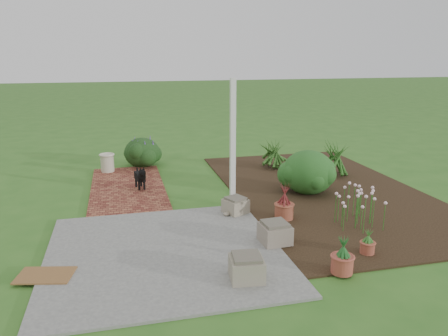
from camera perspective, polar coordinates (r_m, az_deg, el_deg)
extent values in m
plane|color=#306520|center=(8.59, -0.67, -5.26)|extent=(80.00, 80.00, 0.00)
cube|color=#62625F|center=(6.80, -7.73, -10.85)|extent=(3.50, 3.50, 0.04)
cube|color=maroon|center=(10.05, -12.46, -2.49)|extent=(1.60, 3.50, 0.04)
cube|color=black|center=(9.86, 12.98, -2.89)|extent=(4.00, 7.00, 0.03)
cube|color=white|center=(8.41, 1.15, 3.16)|extent=(0.10, 0.10, 2.50)
cube|color=#77725C|center=(5.93, 2.96, -12.99)|extent=(0.48, 0.48, 0.29)
cube|color=#736559|center=(7.01, 6.66, -8.51)|extent=(0.47, 0.47, 0.29)
cube|color=gray|center=(8.21, 1.52, -4.98)|extent=(0.51, 0.51, 0.26)
cube|color=brown|center=(6.51, -22.32, -12.83)|extent=(0.81, 0.61, 0.02)
cube|color=black|center=(9.79, -10.94, -1.09)|extent=(0.24, 0.40, 0.17)
cylinder|color=black|center=(9.71, -11.02, -2.33)|extent=(0.05, 0.05, 0.19)
cylinder|color=black|center=(9.73, -10.37, -2.25)|extent=(0.05, 0.05, 0.19)
cylinder|color=black|center=(9.96, -11.41, -1.91)|extent=(0.05, 0.05, 0.19)
cylinder|color=black|center=(9.98, -10.77, -1.83)|extent=(0.05, 0.05, 0.19)
sphere|color=black|center=(9.54, -10.64, -0.65)|extent=(0.16, 0.16, 0.16)
cone|color=black|center=(9.95, -11.26, -0.16)|extent=(0.08, 0.12, 0.14)
cylinder|color=#C0B89E|center=(11.38, -15.00, 0.64)|extent=(0.36, 0.36, 0.44)
ellipsoid|color=#173610|center=(9.50, 10.97, -0.38)|extent=(1.41, 1.41, 0.95)
cylinder|color=brown|center=(8.04, 7.85, -5.59)|extent=(0.42, 0.42, 0.27)
cylinder|color=#994733|center=(7.00, 18.22, -9.83)|extent=(0.26, 0.26, 0.18)
cylinder|color=#A04436|center=(6.31, 15.17, -12.05)|extent=(0.31, 0.31, 0.25)
ellipsoid|color=black|center=(11.82, -10.66, 2.10)|extent=(1.14, 1.14, 0.80)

